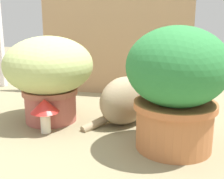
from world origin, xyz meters
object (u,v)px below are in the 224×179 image
Objects in this scene: leafy_planter at (176,84)px; cat at (127,97)px; mushroom_ornament_red at (45,108)px; grass_planter at (49,73)px.

leafy_planter is 1.42× the size of cat.
leafy_planter is at bearing -3.22° from mushroom_ornament_red.
mushroom_ornament_red is at bearing -74.88° from grass_planter.
grass_planter reaches higher than cat.
grass_planter is at bearing 105.12° from mushroom_ornament_red.
leafy_planter is 0.33m from cat.
mushroom_ornament_red is at bearing -148.73° from cat.
grass_planter is 2.73× the size of mushroom_ornament_red.
leafy_planter reaches higher than cat.
leafy_planter reaches higher than grass_planter.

